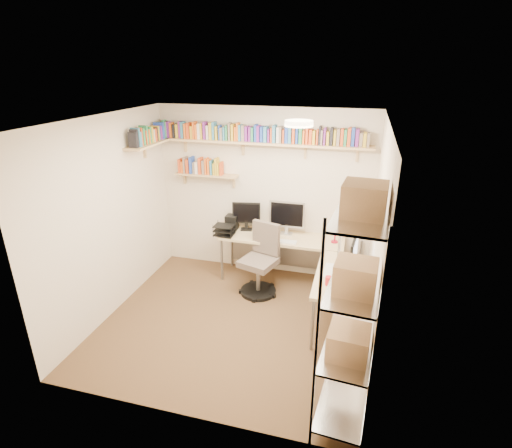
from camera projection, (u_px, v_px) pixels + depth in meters
The scene contains 6 objects.
ground at pixel (234, 322), 5.05m from camera, with size 3.20×3.20×0.00m, color #4E3321.
room_shell at pixel (231, 206), 4.48m from camera, with size 3.24×3.04×2.52m.
wall_shelves at pixel (230, 142), 5.57m from camera, with size 3.12×1.09×0.79m.
corner_desk at pixel (287, 245), 5.56m from camera, with size 2.15×1.82×1.21m.
office_chair at pixel (261, 265), 5.58m from camera, with size 0.56×0.57×1.01m.
wire_rack at pixel (354, 292), 3.17m from camera, with size 0.52×0.94×2.24m.
Camera 1 is at (1.37, -4.01, 3.03)m, focal length 28.00 mm.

